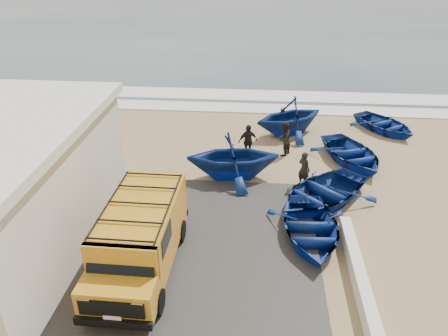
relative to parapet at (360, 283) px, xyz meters
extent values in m
plane|color=tan|center=(-5.00, 3.00, -0.28)|extent=(160.00, 160.00, 0.00)
cube|color=#3C3A37|center=(-7.00, 1.00, -0.25)|extent=(12.00, 10.00, 0.05)
cube|color=#385166|center=(-5.00, 59.00, -0.27)|extent=(180.00, 88.00, 0.01)
cube|color=white|center=(-5.00, 15.00, -0.25)|extent=(180.00, 1.60, 0.06)
cube|color=white|center=(-5.00, 17.50, -0.26)|extent=(180.00, 2.20, 0.04)
cube|color=black|center=(-8.55, 2.50, 2.33)|extent=(0.08, 0.70, 0.90)
cube|color=silver|center=(0.00, 0.00, 0.00)|extent=(0.35, 6.00, 0.55)
cube|color=orange|center=(-6.54, 0.78, 0.96)|extent=(2.05, 4.12, 1.73)
cube|color=orange|center=(-6.58, -1.73, 0.56)|extent=(2.01, 0.97, 0.94)
cube|color=black|center=(-6.57, -1.24, 1.40)|extent=(1.84, 0.38, 0.75)
cube|color=black|center=(-6.58, -2.23, 0.67)|extent=(1.70, 0.11, 0.47)
cube|color=black|center=(-6.58, -2.26, 0.22)|extent=(2.03, 0.18, 0.23)
cube|color=black|center=(-6.54, 0.73, 1.91)|extent=(1.95, 3.80, 0.06)
cylinder|color=black|center=(-7.50, -1.30, 0.09)|extent=(0.24, 0.74, 0.73)
cylinder|color=black|center=(-7.46, 1.95, 0.09)|extent=(0.24, 0.74, 0.73)
cylinder|color=black|center=(-5.64, -1.33, 0.09)|extent=(0.24, 0.74, 0.73)
cylinder|color=black|center=(-5.59, 1.93, 0.09)|extent=(0.24, 0.74, 0.73)
imported|color=navy|center=(-1.23, 2.41, 0.14)|extent=(3.02, 4.10, 0.82)
imported|color=navy|center=(-0.59, 4.74, 0.18)|extent=(5.30, 5.33, 0.91)
imported|color=navy|center=(-4.13, 6.44, 0.75)|extent=(4.33, 3.88, 2.04)
imported|color=navy|center=(1.15, 8.37, 0.14)|extent=(4.12, 4.79, 0.83)
imported|color=navy|center=(-1.57, 11.35, 0.73)|extent=(5.01, 4.84, 2.02)
imported|color=navy|center=(3.50, 12.19, 0.10)|extent=(4.20, 4.47, 0.75)
imported|color=black|center=(-1.21, 6.03, 0.49)|extent=(0.65, 0.65, 1.52)
imported|color=black|center=(-1.92, 8.86, 0.54)|extent=(0.93, 1.00, 1.63)
imported|color=black|center=(-3.59, 8.45, 0.54)|extent=(1.03, 0.78, 1.62)
camera|label=1|loc=(-3.10, -9.90, 8.85)|focal=35.00mm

